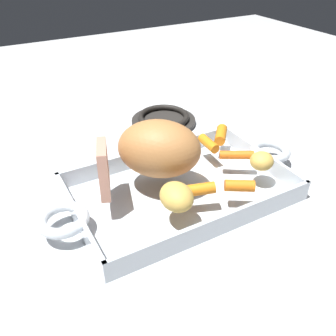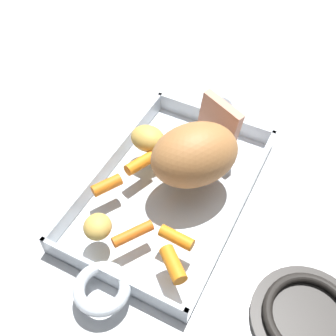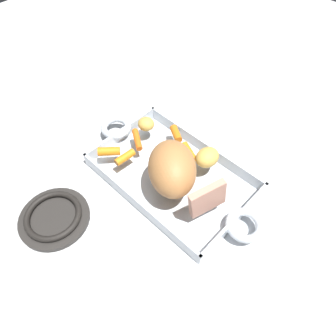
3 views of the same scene
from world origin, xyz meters
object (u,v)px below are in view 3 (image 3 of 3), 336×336
roasting_dish (172,175)px  pork_roast (172,168)px  roast_slice_thin (207,199)px  stove_burner_rear (54,217)px  potato_golden_large (146,124)px  baby_carrot_southeast (176,134)px  baby_carrot_northwest (138,139)px  baby_carrot_long (188,151)px  baby_carrot_center_left (109,151)px  baby_carrot_northeast (125,157)px  potato_whole (207,157)px

roasting_dish → pork_roast: 0.08m
pork_roast → roast_slice_thin: bearing=179.1°
stove_burner_rear → potato_golden_large: bearing=-84.7°
baby_carrot_southeast → stove_burner_rear: 0.34m
baby_carrot_southeast → baby_carrot_northwest: 0.09m
baby_carrot_long → baby_carrot_northwest: baby_carrot_long is taller
roasting_dish → stove_burner_rear: (0.11, 0.26, -0.00)m
baby_carrot_long → baby_carrot_center_left: bearing=44.0°
baby_carrot_southeast → baby_carrot_center_left: size_ratio=0.91×
baby_carrot_center_left → stove_burner_rear: 0.19m
baby_carrot_long → roast_slice_thin: bearing=145.9°
baby_carrot_southeast → baby_carrot_northeast: bearing=75.9°
roasting_dish → baby_carrot_center_left: baby_carrot_center_left is taller
roast_slice_thin → baby_carrot_long: size_ratio=1.50×
baby_carrot_northwest → stove_burner_rear: size_ratio=0.41×
baby_carrot_northeast → stove_burner_rear: (0.01, 0.20, -0.04)m
baby_carrot_southeast → potato_whole: (-0.11, 0.01, 0.01)m
roasting_dish → stove_burner_rear: bearing=67.3°
baby_carrot_northeast → baby_carrot_northwest: bearing=-70.5°
roasting_dish → baby_carrot_long: size_ratio=9.30×
roast_slice_thin → potato_whole: size_ratio=1.32×
pork_roast → baby_carrot_northeast: bearing=13.9°
roasting_dish → potato_golden_large: size_ratio=11.42×
roasting_dish → pork_roast: pork_roast is taller
potato_whole → baby_carrot_southeast: bearing=-6.7°
pork_roast → baby_carrot_southeast: (0.09, -0.11, -0.04)m
pork_roast → potato_golden_large: size_ratio=3.29×
potato_golden_large → stove_burner_rear: 0.31m
baby_carrot_northwest → potato_golden_large: potato_golden_large is taller
roasting_dish → baby_carrot_southeast: 0.11m
roast_slice_thin → baby_carrot_northeast: 0.22m
roasting_dish → roast_slice_thin: (-0.12, 0.03, 0.06)m
roast_slice_thin → baby_carrot_southeast: (0.19, -0.11, -0.03)m
baby_carrot_long → potato_golden_large: 0.13m
roasting_dish → baby_carrot_northeast: (0.10, 0.06, 0.03)m
potato_golden_large → stove_burner_rear: potato_golden_large is taller
baby_carrot_northwest → potato_whole: bearing=-159.0°
roast_slice_thin → baby_carrot_long: roast_slice_thin is taller
roast_slice_thin → baby_carrot_southeast: roast_slice_thin is taller
baby_carrot_northeast → stove_burner_rear: size_ratio=0.34×
baby_carrot_southeast → stove_burner_rear: baby_carrot_southeast is taller
baby_carrot_northeast → potato_whole: size_ratio=0.86×
baby_carrot_center_left → roasting_dish: bearing=-151.9°
roasting_dish → baby_carrot_northwest: size_ratio=7.88×
pork_roast → baby_carrot_northeast: 0.13m
baby_carrot_northeast → baby_carrot_long: (-0.09, -0.11, 0.00)m
baby_carrot_southeast → potato_golden_large: 0.08m
baby_carrot_southeast → pork_roast: bearing=129.1°
baby_carrot_center_left → baby_carrot_northwest: size_ratio=0.84×
baby_carrot_center_left → baby_carrot_southeast: bearing=-116.0°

